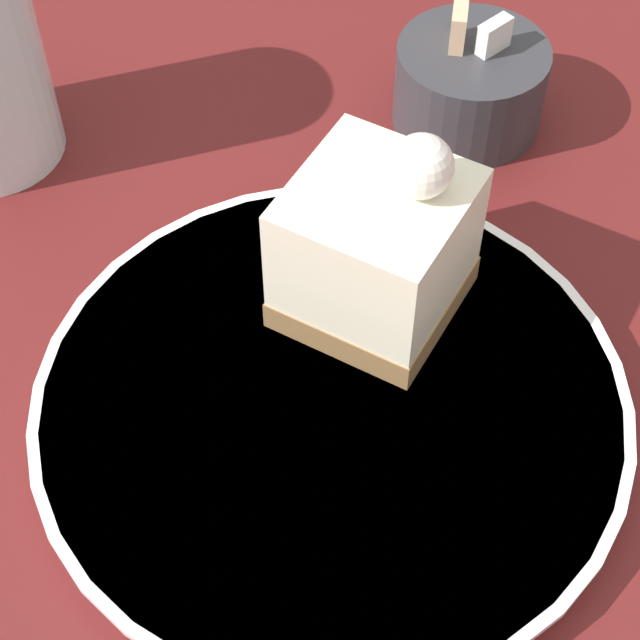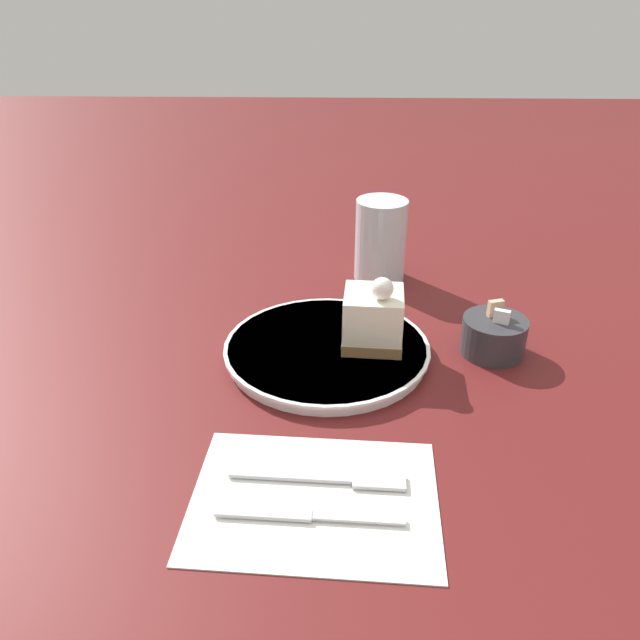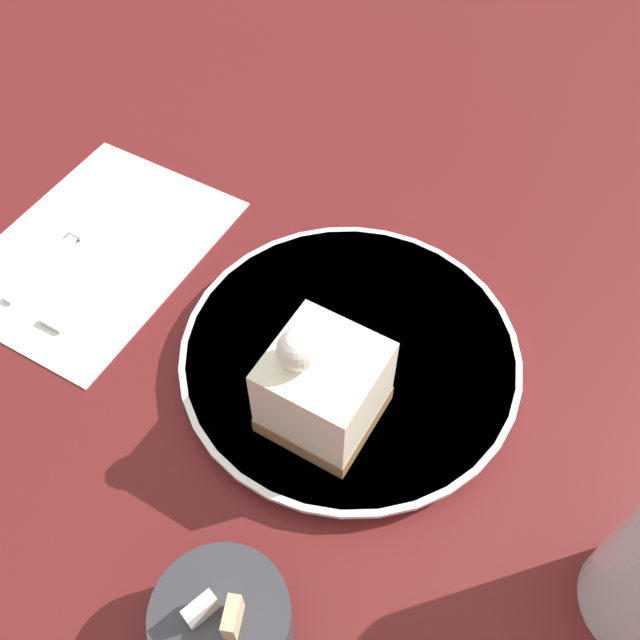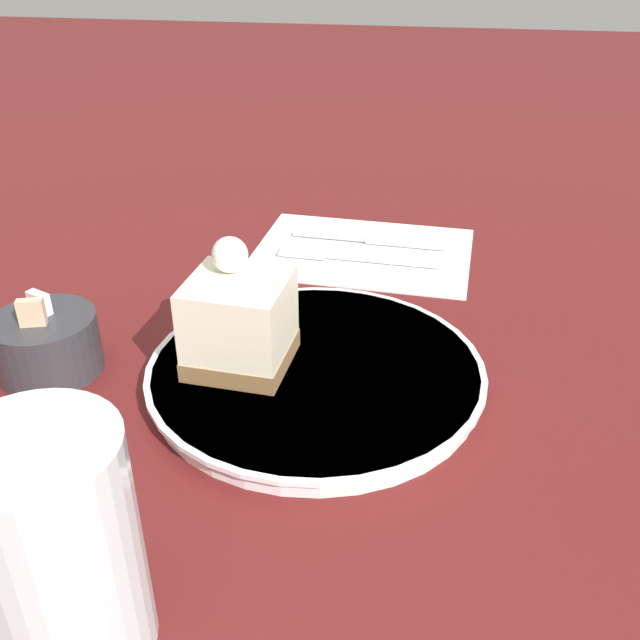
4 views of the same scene
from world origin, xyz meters
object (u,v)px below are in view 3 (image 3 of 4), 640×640
at_px(plate, 350,357).
at_px(cake_slice, 323,387).
at_px(fork, 105,269).
at_px(knife, 86,225).
at_px(sugar_bowl, 223,624).

bearing_deg(plate, cake_slice, 95.07).
height_order(plate, fork, plate).
bearing_deg(knife, plate, 177.65).
height_order(plate, sugar_bowl, sugar_bowl).
relative_size(knife, sugar_bowl, 2.14).
bearing_deg(plate, sugar_bowl, 94.56).
height_order(cake_slice, knife, cake_slice).
relative_size(fork, sugar_bowl, 2.09).
bearing_deg(fork, knife, -34.02).
distance_m(cake_slice, sugar_bowl, 0.16).
distance_m(plate, cake_slice, 0.08).
bearing_deg(fork, sugar_bowl, 143.04).
bearing_deg(knife, sugar_bowl, 143.50).
relative_size(fork, knife, 0.98).
distance_m(fork, knife, 0.06).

